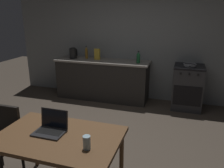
% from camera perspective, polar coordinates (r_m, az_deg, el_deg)
% --- Properties ---
extents(ground_plane, '(12.00, 12.00, 0.00)m').
position_cam_1_polar(ground_plane, '(3.56, -3.93, -15.99)').
color(ground_plane, '#473D33').
extents(back_wall, '(6.40, 0.10, 2.80)m').
position_cam_1_polar(back_wall, '(5.26, 8.69, 11.18)').
color(back_wall, gray).
rests_on(back_wall, ground_plane).
extents(kitchen_counter, '(2.16, 0.64, 0.92)m').
position_cam_1_polar(kitchen_counter, '(5.34, -2.37, 1.18)').
color(kitchen_counter, '#282623').
rests_on(kitchen_counter, ground_plane).
extents(stove_oven, '(0.60, 0.62, 0.92)m').
position_cam_1_polar(stove_oven, '(5.04, 18.30, -0.74)').
color(stove_oven, '#2D2D30').
rests_on(stove_oven, ground_plane).
extents(dining_table, '(1.29, 0.82, 0.74)m').
position_cam_1_polar(dining_table, '(2.52, -13.08, -13.86)').
color(dining_table, brown).
rests_on(dining_table, ground_plane).
extents(chair, '(0.40, 0.40, 0.88)m').
position_cam_1_polar(chair, '(3.15, -25.60, -11.88)').
color(chair, black).
rests_on(chair, ground_plane).
extents(laptop, '(0.32, 0.25, 0.23)m').
position_cam_1_polar(laptop, '(2.55, -15.00, -10.56)').
color(laptop, '#232326').
rests_on(laptop, dining_table).
extents(electric_kettle, '(0.20, 0.18, 0.25)m').
position_cam_1_polar(electric_kettle, '(5.50, -9.69, 7.59)').
color(electric_kettle, black).
rests_on(electric_kettle, kitchen_counter).
extents(bottle, '(0.08, 0.08, 0.26)m').
position_cam_1_polar(bottle, '(4.94, 6.58, 6.63)').
color(bottle, '#19592D').
rests_on(bottle, kitchen_counter).
extents(frying_pan, '(0.26, 0.43, 0.05)m').
position_cam_1_polar(frying_pan, '(4.90, 18.85, 4.55)').
color(frying_pan, gray).
rests_on(frying_pan, stove_oven).
extents(drinking_glass, '(0.07, 0.07, 0.13)m').
position_cam_1_polar(drinking_glass, '(2.20, -6.32, -14.28)').
color(drinking_glass, '#99B7C6').
rests_on(drinking_glass, dining_table).
extents(cereal_box, '(0.13, 0.05, 0.25)m').
position_cam_1_polar(cereal_box, '(5.27, -3.72, 7.43)').
color(cereal_box, gold).
rests_on(cereal_box, kitchen_counter).
extents(bottle_b, '(0.06, 0.06, 0.29)m').
position_cam_1_polar(bottle_b, '(5.43, -6.40, 7.81)').
color(bottle_b, '#8C601E').
rests_on(bottle_b, kitchen_counter).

